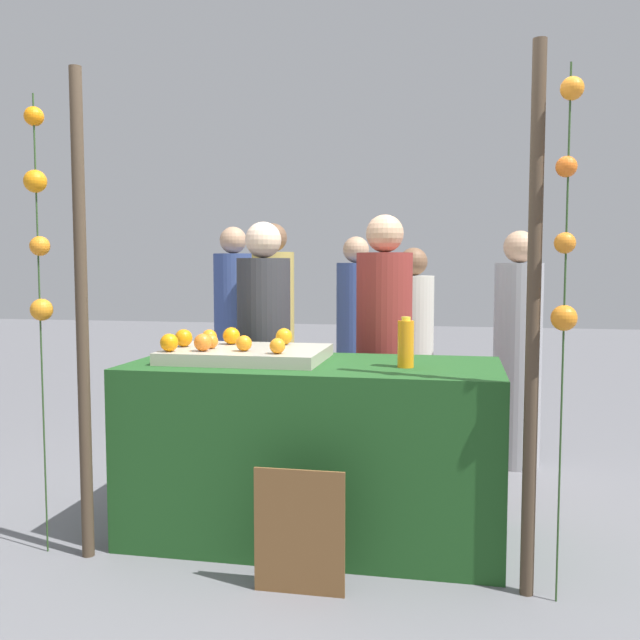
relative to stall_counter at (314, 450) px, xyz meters
The scene contains 25 objects.
ground_plane 0.44m from the stall_counter, ahead, with size 24.00×24.00×0.00m, color slate.
stall_counter is the anchor object (origin of this frame).
orange_tray 0.59m from the stall_counter, behind, with size 0.79×0.58×0.06m, color #B2AD99.
orange_0 0.75m from the stall_counter, behind, with size 0.07×0.07×0.07m, color orange.
orange_1 0.58m from the stall_counter, 134.67° to the right, with size 0.08×0.08×0.08m, color orange.
orange_2 0.64m from the stall_counter, 165.79° to the right, with size 0.08×0.08×0.08m, color orange.
orange_3 0.89m from the stall_counter, 165.92° to the right, with size 0.09×0.09×0.09m, color orange.
orange_4 0.77m from the stall_counter, 166.56° to the right, with size 0.09×0.09×0.09m, color orange.
orange_5 0.82m from the stall_counter, 166.32° to the left, with size 0.08×0.08×0.08m, color orange.
orange_6 0.88m from the stall_counter, behind, with size 0.09×0.09×0.09m, color orange.
orange_7 0.75m from the stall_counter, 159.77° to the left, with size 0.09×0.09×0.09m, color orange.
orange_8 0.62m from the stall_counter, 134.09° to the left, with size 0.09×0.09×0.09m, color orange.
juice_bottle 0.72m from the stall_counter, ahead, with size 0.08×0.08×0.24m.
chalkboard_sign 0.65m from the stall_counter, 84.01° to the right, with size 0.38×0.03×0.54m.
vendor_left 0.91m from the stall_counter, 122.38° to the left, with size 0.32×0.32×1.61m.
vendor_right 0.87m from the stall_counter, 70.76° to the left, with size 0.33×0.33×1.65m.
crowd_person_0 2.32m from the stall_counter, 93.03° to the left, with size 0.32×0.32×1.58m.
crowd_person_1 2.20m from the stall_counter, 110.24° to the left, with size 0.34×0.34×1.68m.
crowd_person_2 1.84m from the stall_counter, 53.02° to the left, with size 0.32×0.32×1.58m.
crowd_person_3 1.71m from the stall_counter, 76.90° to the left, with size 0.30×0.30×1.48m.
crowd_person_4 2.61m from the stall_counter, 116.84° to the left, with size 0.34×0.34×1.67m.
canopy_post_left 1.28m from the stall_counter, 155.63° to the right, with size 0.06×0.06×2.23m, color #473828.
canopy_post_right 1.28m from the stall_counter, 24.37° to the right, with size 0.06×0.06×2.23m, color #473828.
garland_strand_left 1.69m from the stall_counter, 159.95° to the right, with size 0.11×0.11×2.13m.
garland_strand_right 1.61m from the stall_counter, 23.89° to the right, with size 0.10×0.11×2.13m.
Camera 1 is at (0.68, -3.34, 1.36)m, focal length 39.18 mm.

